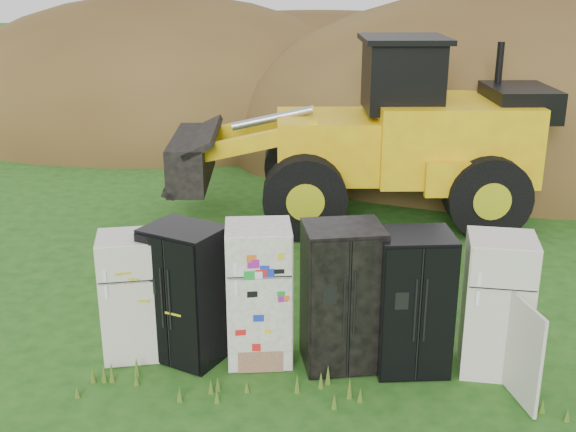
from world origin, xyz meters
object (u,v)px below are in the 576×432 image
fridge_black_right (412,302)px  fridge_open_door (497,305)px  fridge_sticker (259,293)px  wheel_loader (354,130)px  fridge_dark_mid (342,296)px  fridge_leftmost (130,296)px  fridge_black_side (186,293)px

fridge_black_right → fridge_open_door: 1.09m
fridge_black_right → fridge_sticker: bearing=169.8°
fridge_open_door → wheel_loader: wheel_loader is taller
fridge_sticker → fridge_dark_mid: 1.11m
fridge_leftmost → fridge_open_door: 4.86m
fridge_sticker → fridge_open_door: size_ratio=1.03×
fridge_leftmost → wheel_loader: 6.84m
fridge_dark_mid → wheel_loader: 6.15m
fridge_black_right → fridge_black_side: bearing=171.2°
fridge_sticker → wheel_loader: size_ratio=0.25×
wheel_loader → fridge_black_side: bearing=-115.9°
wheel_loader → fridge_dark_mid: bearing=-97.1°
fridge_dark_mid → fridge_black_right: fridge_dark_mid is taller
fridge_sticker → fridge_dark_mid: bearing=-11.0°
fridge_black_right → fridge_leftmost: bearing=171.3°
fridge_black_side → wheel_loader: wheel_loader is taller
fridge_dark_mid → wheel_loader: bearing=76.2°
wheel_loader → fridge_leftmost: bearing=-122.1°
fridge_black_side → fridge_sticker: 0.98m
fridge_dark_mid → fridge_black_right: size_ratio=1.03×
fridge_black_right → wheel_loader: bearing=89.1°
wheel_loader → fridge_open_door: bearing=-78.7°
fridge_sticker → wheel_loader: 6.23m
fridge_black_side → fridge_dark_mid: (2.08, 0.02, 0.04)m
fridge_black_side → wheel_loader: 6.53m
fridge_open_door → fridge_dark_mid: bearing=-174.8°
fridge_sticker → fridge_black_right: (2.02, -0.05, -0.01)m
fridge_open_door → fridge_black_right: bearing=-173.1°
fridge_black_right → wheel_loader: size_ratio=0.24×
fridge_dark_mid → fridge_open_door: bearing=-12.2°
fridge_open_door → fridge_leftmost: bearing=-175.1°
fridge_leftmost → fridge_black_right: 3.77m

